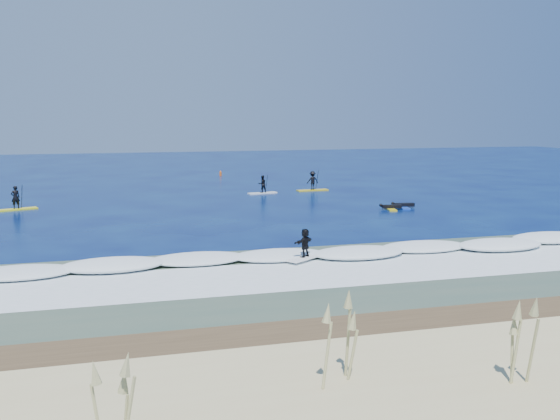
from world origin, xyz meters
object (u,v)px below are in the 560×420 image
object	(u,v)px
sup_paddler_left	(16,201)
prone_paddler_near	(390,207)
sup_paddler_center	(262,186)
marker_buoy	(221,173)
prone_paddler_far	(403,206)
wave_surfer	(305,245)
sup_paddler_right	(313,182)

from	to	relation	value
sup_paddler_left	prone_paddler_near	bearing A→B (deg)	-35.47
sup_paddler_center	marker_buoy	world-z (taller)	sup_paddler_center
prone_paddler_far	wave_surfer	xyz separation A→B (m)	(-12.57, -14.92, 0.68)
sup_paddler_right	wave_surfer	distance (m)	28.47
prone_paddler_far	marker_buoy	size ratio (longest dim) A/B	3.48
prone_paddler_near	marker_buoy	world-z (taller)	marker_buoy
prone_paddler_near	sup_paddler_center	bearing A→B (deg)	43.40
sup_paddler_right	wave_surfer	world-z (taller)	sup_paddler_right
sup_paddler_right	marker_buoy	bearing A→B (deg)	104.38
sup_paddler_left	marker_buoy	distance (m)	28.99
sup_paddler_center	wave_surfer	distance (m)	26.41
sup_paddler_right	sup_paddler_left	bearing A→B (deg)	-173.43
sup_paddler_left	wave_surfer	size ratio (longest dim) A/B	1.52
wave_surfer	sup_paddler_center	bearing A→B (deg)	45.66
sup_paddler_left	sup_paddler_center	xyz separation A→B (m)	(20.12, 4.61, 0.05)
sup_paddler_left	sup_paddler_right	xyz separation A→B (m)	(25.16, 5.48, 0.17)
sup_paddler_left	marker_buoy	xyz separation A→B (m)	(19.23, 21.69, -0.37)
prone_paddler_near	sup_paddler_right	bearing A→B (deg)	21.42
sup_paddler_left	sup_paddler_center	bearing A→B (deg)	-8.01
sup_paddler_center	prone_paddler_far	bearing A→B (deg)	-63.15
prone_paddler_far	wave_surfer	world-z (taller)	wave_surfer
sup_paddler_right	wave_surfer	xyz separation A→B (m)	(-9.20, -26.94, 0.02)
sup_paddler_left	wave_surfer	world-z (taller)	sup_paddler_left
sup_paddler_right	prone_paddler_near	bearing A→B (deg)	-86.26
sup_paddler_left	sup_paddler_center	distance (m)	20.64
sup_paddler_right	prone_paddler_near	size ratio (longest dim) A/B	1.39
prone_paddler_far	sup_paddler_left	bearing A→B (deg)	87.47
sup_paddler_center	sup_paddler_right	size ratio (longest dim) A/B	0.90
prone_paddler_near	wave_surfer	bearing A→B (deg)	153.86
prone_paddler_near	wave_surfer	xyz separation A→B (m)	(-11.29, -14.39, 0.69)
sup_paddler_left	prone_paddler_far	world-z (taller)	sup_paddler_left
sup_paddler_center	prone_paddler_far	xyz separation A→B (m)	(8.41, -11.16, -0.55)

